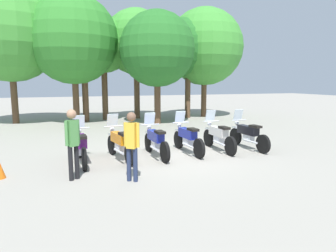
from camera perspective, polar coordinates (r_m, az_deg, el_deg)
ground_plane at (r=10.01m, az=0.94°, el=-5.50°), size 80.00×80.00×0.00m
motorcycle_0 at (r=9.32m, az=-15.99°, el=-3.63°), size 0.62×2.19×1.37m
motorcycle_1 at (r=9.50m, az=-9.08°, el=-3.17°), size 0.65×2.17×1.37m
motorcycle_2 at (r=9.75m, az=-2.33°, el=-2.77°), size 0.62×2.19×1.37m
motorcycle_3 at (r=10.24m, az=3.68°, el=-2.24°), size 0.62×2.19×1.37m
motorcycle_4 at (r=10.73m, az=9.41°, el=-1.85°), size 0.62×2.19×1.37m
motorcycle_5 at (r=11.25m, az=14.76°, el=-1.53°), size 0.62×2.19×1.37m
person_0 at (r=7.71m, az=-17.47°, el=-2.30°), size 0.38×0.32×1.74m
person_1 at (r=7.30m, az=-6.83°, el=-2.86°), size 0.37×0.31×1.69m
tree_0 at (r=19.56m, az=-27.61°, el=15.22°), size 5.40×5.40×7.74m
tree_1 at (r=18.54m, az=-17.35°, el=15.24°), size 5.04×5.04×7.25m
tree_2 at (r=18.84m, az=-15.66°, el=15.85°), size 3.92×3.92×6.92m
tree_3 at (r=19.50m, az=-12.03°, el=14.57°), size 3.37×3.37×6.27m
tree_4 at (r=17.34m, az=-2.05°, el=14.22°), size 4.20×4.20×6.27m
tree_5 at (r=19.90m, az=-6.00°, el=15.40°), size 4.08×4.08×6.90m
tree_6 at (r=20.21m, az=3.80°, el=14.52°), size 3.79×3.79×6.47m
tree_7 at (r=20.91m, az=6.90°, el=14.51°), size 5.06×5.06×7.18m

